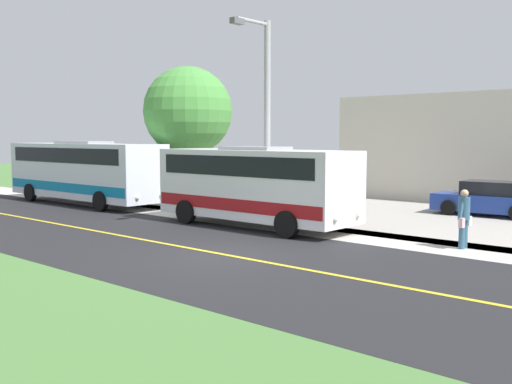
% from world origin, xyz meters
% --- Properties ---
extents(ground_plane, '(120.00, 120.00, 0.00)m').
position_xyz_m(ground_plane, '(0.00, 0.00, 0.00)').
color(ground_plane, '#477238').
extents(road_surface, '(8.00, 100.00, 0.01)m').
position_xyz_m(road_surface, '(0.00, 0.00, 0.00)').
color(road_surface, black).
rests_on(road_surface, ground).
extents(sidewalk, '(2.40, 100.00, 0.01)m').
position_xyz_m(sidewalk, '(-5.20, 0.00, 0.00)').
color(sidewalk, '#B2ADA3').
rests_on(sidewalk, ground).
extents(parking_lot_surface, '(14.00, 36.00, 0.01)m').
position_xyz_m(parking_lot_surface, '(-12.40, 3.00, 0.00)').
color(parking_lot_surface, '#9E9991').
rests_on(parking_lot_surface, ground).
extents(road_centre_line, '(0.16, 100.00, 0.00)m').
position_xyz_m(road_centre_line, '(0.00, 0.00, 0.01)').
color(road_centre_line, gold).
rests_on(road_centre_line, ground).
extents(shuttle_bus_front, '(2.66, 7.98, 2.93)m').
position_xyz_m(shuttle_bus_front, '(-4.51, -2.83, 1.61)').
color(shuttle_bus_front, white).
rests_on(shuttle_bus_front, ground).
extents(transit_bus_rear, '(2.64, 10.17, 3.08)m').
position_xyz_m(transit_bus_rear, '(-4.50, -14.00, 1.69)').
color(transit_bus_rear, silver).
rests_on(transit_bus_rear, ground).
extents(pedestrian_with_bags, '(0.72, 0.34, 1.75)m').
position_xyz_m(pedestrian_with_bags, '(-5.33, 4.63, 0.94)').
color(pedestrian_with_bags, '#335972').
rests_on(pedestrian_with_bags, ground).
extents(street_light_pole, '(1.97, 0.24, 7.46)m').
position_xyz_m(street_light_pole, '(-4.87, -2.67, 4.14)').
color(street_light_pole, '#9E9EA3').
rests_on(street_light_pole, ground).
extents(parked_car_near, '(2.22, 4.50, 1.45)m').
position_xyz_m(parked_car_near, '(-13.22, 2.57, 0.69)').
color(parked_car_near, navy).
rests_on(parked_car_near, ground).
extents(tree_curbside, '(4.21, 4.21, 6.60)m').
position_xyz_m(tree_curbside, '(-7.40, -9.65, 4.48)').
color(tree_curbside, '#4C3826').
rests_on(tree_curbside, ground).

